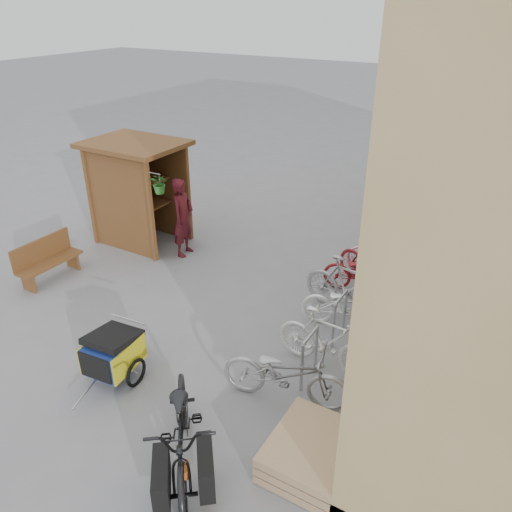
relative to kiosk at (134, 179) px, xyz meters
The scene contains 17 objects.
ground 4.39m from the kiosk, 37.02° to the right, with size 80.00×80.00×0.00m, color gray.
kiosk is the anchor object (origin of this frame).
bike_rack 5.67m from the kiosk, ahead, with size 0.05×5.35×0.86m.
pallet_stack 7.50m from the kiosk, 31.66° to the right, with size 1.00×1.20×0.40m.
bench 2.62m from the kiosk, 99.54° to the right, with size 0.43×1.39×0.88m.
shopping_carts 7.72m from the kiosk, 34.96° to the left, with size 0.59×1.99×1.06m.
child_trailer 5.02m from the kiosk, 52.57° to the right, with size 0.88×1.45×0.84m.
cargo_bike 6.87m from the kiosk, 43.54° to the right, with size 1.95×2.19×1.15m.
person_kiosk 1.50m from the kiosk, ahead, with size 0.65×0.43×1.78m, color maroon.
bike_0 6.34m from the kiosk, 28.92° to the right, with size 0.65×1.87×0.98m, color #9A9A9E.
bike_1 6.14m from the kiosk, 19.97° to the right, with size 0.49×1.72×1.03m, color white.
bike_2 5.78m from the kiosk, ahead, with size 0.59×1.70×0.89m, color white.
bike_3 5.54m from the kiosk, ahead, with size 0.52×1.85×1.11m, color #9A9A9E.
bike_4 5.58m from the kiosk, ahead, with size 0.58×1.66×0.87m, color maroon.
bike_5 5.64m from the kiosk, ahead, with size 0.47×1.67×1.01m, color maroon.
bike_6 5.78m from the kiosk, 15.48° to the left, with size 0.53×1.52×0.80m, color pink.
bike_7 5.89m from the kiosk, 18.66° to the left, with size 0.42×1.48×0.89m, color white.
Camera 1 is at (4.59, -5.50, 5.24)m, focal length 35.00 mm.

